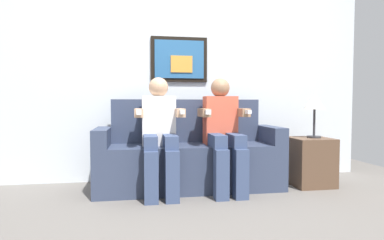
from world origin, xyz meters
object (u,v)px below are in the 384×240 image
Objects in this scene: person_on_right at (223,129)px; side_table_right at (310,162)px; person_on_left at (159,130)px; table_lamp at (315,103)px; couch at (189,157)px.

side_table_right is (0.96, 0.06, -0.36)m from person_on_right.
person_on_left is 1.00× the size of person_on_right.
table_lamp is (1.00, 0.07, 0.25)m from person_on_right.
table_lamp is at bearing -4.27° from couch.
side_table_right is (1.58, 0.06, -0.36)m from person_on_left.
side_table_right is at bearing -169.14° from table_lamp.
couch is 0.46m from person_on_left.
couch is 1.65× the size of person_on_left.
person_on_right is 1.02m from side_table_right.
table_lamp is (1.31, -0.10, 0.55)m from couch.
person_on_right reaches higher than table_lamp.
person_on_left is (-0.31, -0.17, 0.29)m from couch.
couch is 1.27m from side_table_right.
table_lamp is at bearing 2.46° from person_on_left.
person_on_right is at bearing 0.00° from person_on_left.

